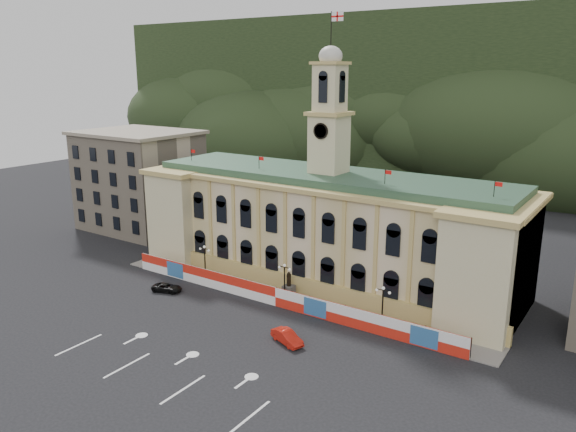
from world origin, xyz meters
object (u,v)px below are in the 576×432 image
Objects in this scene: red_sedan at (287,337)px; lamp_center at (285,279)px; statue at (289,290)px; black_suv at (167,288)px.

lamp_center is at bearing 56.09° from red_sedan.
statue reaches higher than black_suv.
lamp_center reaches higher than statue.
red_sedan is (6.95, -9.64, -2.34)m from lamp_center.
lamp_center is 12.11m from red_sedan.
lamp_center is 16.71m from black_suv.
statue is 0.82× the size of black_suv.
lamp_center reaches higher than red_sedan.
red_sedan is 1.03× the size of black_suv.
black_suv is at bearing 102.23° from red_sedan.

